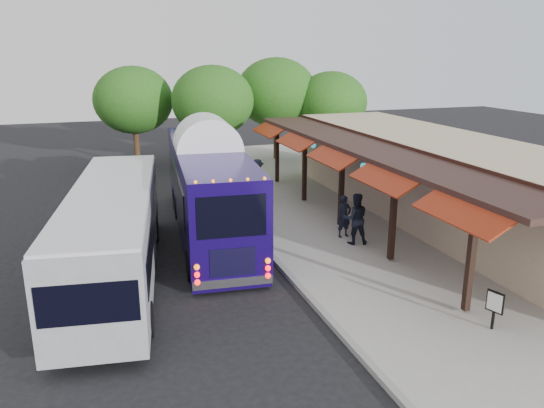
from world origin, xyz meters
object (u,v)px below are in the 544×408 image
object	(u,v)px
ped_b	(355,219)
ped_d	(257,177)
city_bus	(114,230)
sign_board	(495,304)
coach_bus	(209,185)
ped_c	(240,172)
ped_a	(344,216)

from	to	relation	value
ped_b	ped_d	distance (m)	8.16
city_bus	sign_board	bearing A→B (deg)	-28.90
sign_board	coach_bus	bearing A→B (deg)	98.88
coach_bus	ped_d	world-z (taller)	coach_bus
city_bus	ped_c	size ratio (longest dim) A/B	7.23
ped_d	sign_board	bearing A→B (deg)	128.13
ped_a	sign_board	distance (m)	7.81
ped_a	ped_b	distance (m)	0.85
ped_d	coach_bus	bearing A→B (deg)	84.81
coach_bus	ped_c	bearing A→B (deg)	69.93
sign_board	ped_a	bearing A→B (deg)	75.27
coach_bus	ped_c	size ratio (longest dim) A/B	7.58
coach_bus	ped_a	distance (m)	5.51
ped_c	ped_d	distance (m)	1.79
ped_b	sign_board	size ratio (longest dim) A/B	1.83
ped_b	ped_d	size ratio (longest dim) A/B	1.08
city_bus	sign_board	distance (m)	11.43
ped_c	sign_board	bearing A→B (deg)	93.66
coach_bus	ped_b	distance (m)	5.95
ped_a	sign_board	size ratio (longest dim) A/B	1.55
coach_bus	ped_b	size ratio (longest dim) A/B	6.14
coach_bus	ped_b	world-z (taller)	coach_bus
ped_c	sign_board	xyz separation A→B (m)	(2.22, -16.74, -0.07)
ped_a	ped_b	size ratio (longest dim) A/B	0.85
coach_bus	city_bus	distance (m)	5.17
city_bus	ped_a	size ratio (longest dim) A/B	6.91
ped_a	sign_board	world-z (taller)	ped_a
coach_bus	ped_b	xyz separation A→B (m)	(4.85, -3.33, -0.91)
ped_d	ped_b	bearing A→B (deg)	130.91
ped_c	ped_d	xyz separation A→B (m)	(0.42, -1.74, 0.11)
ped_a	sign_board	bearing A→B (deg)	-96.51
ped_c	sign_board	size ratio (longest dim) A/B	1.48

